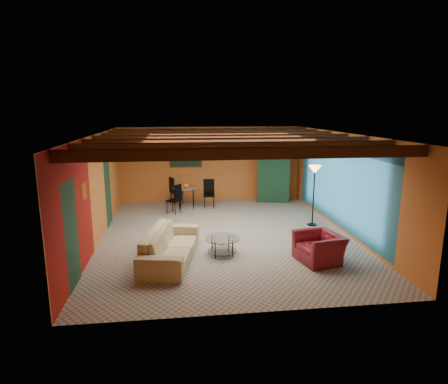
{
  "coord_description": "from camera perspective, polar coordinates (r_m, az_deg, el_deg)",
  "views": [
    {
      "loc": [
        -1.26,
        -9.67,
        3.32
      ],
      "look_at": [
        0.0,
        0.2,
        1.15
      ],
      "focal_mm": 30.61,
      "sensor_mm": 36.0,
      "label": 1
    }
  ],
  "objects": [
    {
      "name": "vase",
      "position": [
        12.93,
        -5.69,
        2.2
      ],
      "size": [
        0.18,
        0.18,
        0.18
      ],
      "primitive_type": "imported",
      "rotation": [
        0.0,
        0.0,
        0.03
      ],
      "color": "orange",
      "rests_on": "dining_table"
    },
    {
      "name": "floor_lamp",
      "position": [
        11.27,
        13.22,
        -0.53
      ],
      "size": [
        0.4,
        0.4,
        1.76
      ],
      "primitive_type": null,
      "rotation": [
        0.0,
        0.0,
        -0.15
      ],
      "color": "black",
      "rests_on": "ground"
    },
    {
      "name": "dining_table",
      "position": [
        13.04,
        -5.63,
        -0.3
      ],
      "size": [
        2.01,
        2.01,
        0.98
      ],
      "primitive_type": null,
      "rotation": [
        0.0,
        0.0,
        -0.07
      ],
      "color": "silver",
      "rests_on": "ground"
    },
    {
      "name": "ceiling_fan",
      "position": [
        9.8,
        0.15,
        6.68
      ],
      "size": [
        1.5,
        1.5,
        0.44
      ],
      "primitive_type": null,
      "color": "#472614",
      "rests_on": "ceiling"
    },
    {
      "name": "painting",
      "position": [
        13.74,
        -5.75,
        5.26
      ],
      "size": [
        1.05,
        0.03,
        0.65
      ],
      "primitive_type": "cube",
      "color": "black",
      "rests_on": "wall_back"
    },
    {
      "name": "sofa",
      "position": [
        8.66,
        -8.01,
        -7.88
      ],
      "size": [
        1.4,
        2.55,
        0.7
      ],
      "primitive_type": "imported",
      "rotation": [
        0.0,
        0.0,
        1.37
      ],
      "color": "tan",
      "rests_on": "ground"
    },
    {
      "name": "potted_plant",
      "position": [
        13.86,
        7.27,
        7.49
      ],
      "size": [
        0.53,
        0.5,
        0.48
      ],
      "primitive_type": "imported",
      "rotation": [
        0.0,
        0.0,
        0.32
      ],
      "color": "#26661E",
      "rests_on": "armoire"
    },
    {
      "name": "armoire",
      "position": [
        14.01,
        7.13,
        2.55
      ],
      "size": [
        1.2,
        0.77,
        1.94
      ],
      "primitive_type": "cube",
      "rotation": [
        0.0,
        0.0,
        -0.22
      ],
      "color": "maroon",
      "rests_on": "ground"
    },
    {
      "name": "room",
      "position": [
        9.91,
        0.07,
        6.75
      ],
      "size": [
        6.52,
        8.01,
        2.71
      ],
      "color": "gray",
      "rests_on": "ground"
    },
    {
      "name": "armchair",
      "position": [
        8.79,
        14.02,
        -8.05
      ],
      "size": [
        1.05,
        1.14,
        0.64
      ],
      "primitive_type": "imported",
      "rotation": [
        0.0,
        0.0,
        -1.36
      ],
      "color": "maroon",
      "rests_on": "ground"
    },
    {
      "name": "coffee_table",
      "position": [
        8.95,
        -0.27,
        -8.07
      ],
      "size": [
        0.87,
        0.87,
        0.41
      ],
      "primitive_type": null,
      "rotation": [
        0.0,
        0.0,
        0.08
      ],
      "color": "white",
      "rests_on": "ground"
    }
  ]
}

